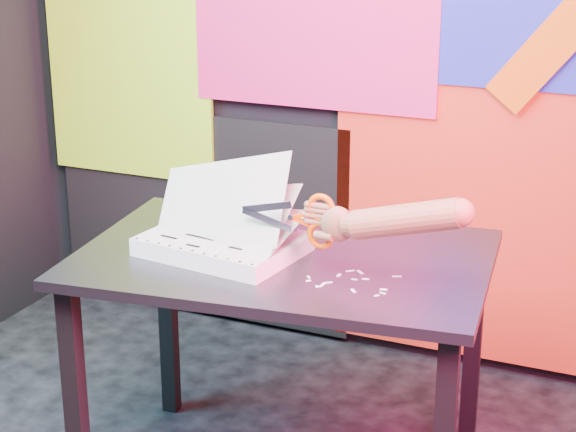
% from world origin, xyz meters
% --- Properties ---
extents(room, '(3.01, 3.01, 2.71)m').
position_xyz_m(room, '(0.00, 0.00, 1.35)').
color(room, black).
rests_on(room, ground).
extents(backdrop, '(2.88, 0.05, 2.08)m').
position_xyz_m(backdrop, '(0.06, 1.46, 0.96)').
color(backdrop, red).
rests_on(backdrop, ground).
extents(work_table, '(1.22, 0.89, 0.75)m').
position_xyz_m(work_table, '(0.06, 0.49, 0.65)').
color(work_table, black).
rests_on(work_table, ground).
extents(printout_stack, '(0.47, 0.36, 0.31)m').
position_xyz_m(printout_stack, '(-0.10, 0.43, 0.78)').
color(printout_stack, silver).
rests_on(printout_stack, work_table).
extents(scissors, '(0.27, 0.02, 0.15)m').
position_xyz_m(scissors, '(0.19, 0.38, 0.90)').
color(scissors, '#AAB7D0').
rests_on(scissors, printout_stack).
extents(hand_forearm, '(0.44, 0.09, 0.16)m').
position_xyz_m(hand_forearm, '(0.41, 0.38, 0.93)').
color(hand_forearm, brown).
rests_on(hand_forearm, work_table).
extents(paper_clippings, '(0.23, 0.16, 0.00)m').
position_xyz_m(paper_clippings, '(0.30, 0.37, 0.75)').
color(paper_clippings, silver).
rests_on(paper_clippings, work_table).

